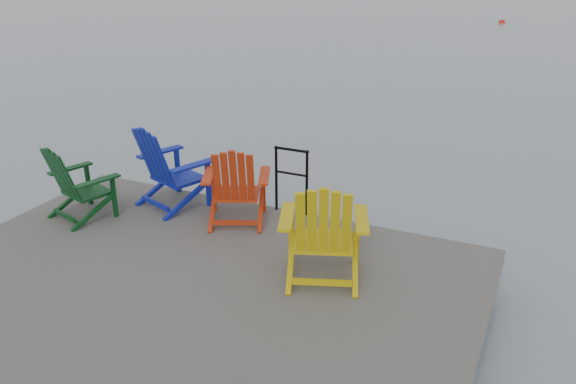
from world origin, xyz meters
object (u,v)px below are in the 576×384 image
at_px(chair_yellow, 324,230).
at_px(handrail, 291,174).
at_px(chair_green, 76,182).
at_px(chair_red, 236,184).
at_px(chair_blue, 169,166).
at_px(buoy_b, 502,23).

bearing_deg(chair_yellow, handrail, 104.99).
relative_size(chair_green, chair_red, 0.95).
relative_size(handrail, chair_green, 0.90).
relative_size(handrail, chair_red, 0.86).
distance_m(chair_blue, chair_yellow, 2.78).
bearing_deg(handrail, chair_green, -151.92).
xyz_separation_m(chair_blue, buoy_b, (1.32, 27.14, -1.08)).
distance_m(chair_blue, buoy_b, 27.19).
distance_m(chair_green, chair_red, 2.07).
bearing_deg(chair_yellow, chair_green, 157.36).
relative_size(chair_red, chair_yellow, 0.90).
height_order(chair_blue, chair_yellow, chair_yellow).
bearing_deg(chair_red, chair_green, 176.74).
height_order(handrail, buoy_b, handrail).
distance_m(handrail, chair_yellow, 1.79).
height_order(handrail, chair_yellow, chair_yellow).
distance_m(chair_blue, chair_red, 1.08).
bearing_deg(chair_red, handrail, 25.63).
height_order(handrail, chair_green, chair_green).
relative_size(chair_blue, chair_red, 1.09).
distance_m(handrail, chair_blue, 1.66).
distance_m(chair_green, buoy_b, 28.05).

